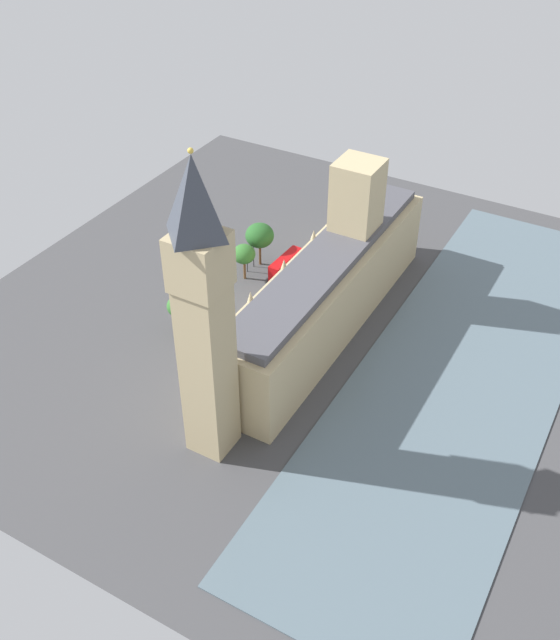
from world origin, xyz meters
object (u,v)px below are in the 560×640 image
object	(u,v)px
street_lamp_slot_11	(247,254)
plane_tree_near_tower	(179,306)
car_white_corner	(219,338)
pedestrian_leading	(335,257)
car_blue_by_river_gate	(325,247)
plane_tree_far_end	(260,236)
clock_tower	(204,313)
street_lamp_slot_10	(253,250)
parliament_building	(330,285)
pedestrian_kerbside	(321,270)
pedestrian_opposite_hall	(271,329)
plane_tree_trailing	(244,254)
double_decker_bus_midblock	(285,265)
car_silver_under_trees	(278,297)

from	to	relation	value
street_lamp_slot_11	plane_tree_near_tower	bearing A→B (deg)	89.03
car_white_corner	plane_tree_near_tower	bearing A→B (deg)	-169.34
pedestrian_leading	car_blue_by_river_gate	bearing A→B (deg)	37.89
car_white_corner	plane_tree_far_end	distance (m)	29.57
clock_tower	plane_tree_near_tower	size ratio (longest dim) A/B	6.48
clock_tower	pedestrian_leading	distance (m)	67.10
clock_tower	street_lamp_slot_10	xyz separation A→B (m)	(22.00, -49.37, -23.26)
parliament_building	pedestrian_kerbside	xyz separation A→B (m)	(9.68, -15.52, -8.73)
pedestrian_leading	plane_tree_near_tower	world-z (taller)	plane_tree_near_tower
pedestrian_opposite_hall	car_blue_by_river_gate	bearing A→B (deg)	-95.85
car_white_corner	pedestrian_opposite_hall	xyz separation A→B (m)	(-7.53, -7.76, -0.17)
plane_tree_trailing	plane_tree_near_tower	bearing A→B (deg)	86.60
car_blue_by_river_gate	double_decker_bus_midblock	world-z (taller)	double_decker_bus_midblock
clock_tower	plane_tree_trailing	world-z (taller)	clock_tower
plane_tree_near_tower	street_lamp_slot_10	bearing A→B (deg)	-91.31
parliament_building	pedestrian_leading	size ratio (longest dim) A/B	43.67
car_white_corner	pedestrian_kerbside	distance (m)	32.41
parliament_building	pedestrian_kerbside	distance (m)	20.27
pedestrian_leading	pedestrian_kerbside	xyz separation A→B (m)	(0.56, 6.09, -0.01)
pedestrian_kerbside	plane_tree_near_tower	distance (m)	36.38
car_silver_under_trees	pedestrian_opposite_hall	xyz separation A→B (m)	(-4.27, 10.06, -0.17)
plane_tree_near_tower	plane_tree_trailing	distance (m)	22.26
car_white_corner	pedestrian_leading	world-z (taller)	car_white_corner
parliament_building	plane_tree_trailing	size ratio (longest dim) A/B	7.85
car_blue_by_river_gate	street_lamp_slot_11	world-z (taller)	street_lamp_slot_11
pedestrian_leading	plane_tree_near_tower	xyz separation A→B (m)	(15.48, 38.82, 5.44)
pedestrian_opposite_hall	street_lamp_slot_11	xyz separation A→B (m)	(15.61, -16.08, 4.06)
clock_tower	pedestrian_opposite_hall	bearing A→B (deg)	-77.94
pedestrian_opposite_hall	street_lamp_slot_10	xyz separation A→B (m)	(15.41, -18.50, 3.82)
double_decker_bus_midblock	plane_tree_trailing	world-z (taller)	plane_tree_trailing
pedestrian_leading	street_lamp_slot_11	world-z (taller)	street_lamp_slot_11
pedestrian_leading	plane_tree_trailing	xyz separation A→B (m)	(14.15, 16.61, 5.68)
pedestrian_leading	plane_tree_trailing	bearing A→B (deg)	119.66
pedestrian_opposite_hall	street_lamp_slot_10	size ratio (longest dim) A/B	0.24
parliament_building	pedestrian_opposite_hall	bearing A→B (deg)	44.75
car_white_corner	plane_tree_near_tower	distance (m)	10.04
pedestrian_leading	plane_tree_far_end	size ratio (longest dim) A/B	0.15
car_silver_under_trees	pedestrian_kerbside	xyz separation A→B (m)	(-3.16, -13.96, -0.20)
car_blue_by_river_gate	pedestrian_kerbside	size ratio (longest dim) A/B	2.89
double_decker_bus_midblock	car_silver_under_trees	world-z (taller)	double_decker_bus_midblock
car_white_corner	street_lamp_slot_10	xyz separation A→B (m)	(7.89, -26.26, 3.65)
clock_tower	car_blue_by_river_gate	bearing A→B (deg)	-80.12
car_blue_by_river_gate	plane_tree_trailing	size ratio (longest dim) A/B	0.51
car_blue_by_river_gate	car_white_corner	bearing A→B (deg)	92.19
parliament_building	pedestrian_leading	xyz separation A→B (m)	(9.13, -21.61, -8.72)
pedestrian_leading	double_decker_bus_midblock	bearing A→B (deg)	128.15
plane_tree_trailing	street_lamp_slot_11	bearing A→B (deg)	-70.68
car_blue_by_river_gate	car_white_corner	distance (m)	40.43
clock_tower	car_white_corner	size ratio (longest dim) A/B	11.98
car_blue_by_river_gate	plane_tree_near_tower	size ratio (longest dim) A/B	0.53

